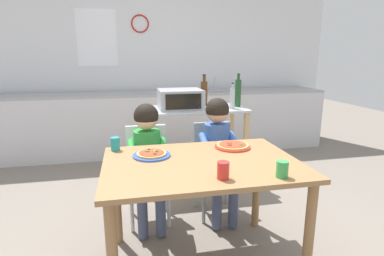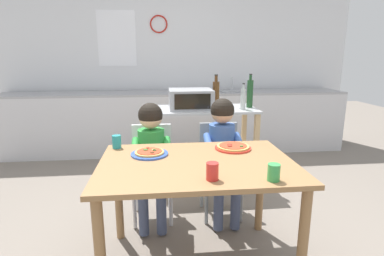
% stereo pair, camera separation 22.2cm
% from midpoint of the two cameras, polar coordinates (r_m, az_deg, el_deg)
% --- Properties ---
extents(ground_plane, '(11.90, 11.90, 0.00)m').
position_cam_midpoint_polar(ground_plane, '(3.35, 0.28, -11.52)').
color(ground_plane, slate).
extents(back_wall_tiled, '(5.53, 0.14, 2.70)m').
position_cam_midpoint_polar(back_wall_tiled, '(4.88, -2.20, 12.68)').
color(back_wall_tiled, silver).
rests_on(back_wall_tiled, ground).
extents(kitchen_counter, '(4.98, 0.60, 1.09)m').
position_cam_midpoint_polar(kitchen_counter, '(4.57, -1.70, 1.17)').
color(kitchen_counter, silver).
rests_on(kitchen_counter, ground).
extents(kitchen_island_cart, '(1.12, 0.56, 0.86)m').
position_cam_midpoint_polar(kitchen_island_cart, '(3.35, 4.04, -1.11)').
color(kitchen_island_cart, '#B7BABF').
rests_on(kitchen_island_cart, ground).
extents(toaster_oven, '(0.45, 0.40, 0.20)m').
position_cam_midpoint_polar(toaster_oven, '(3.26, 1.70, 5.41)').
color(toaster_oven, '#999BA0').
rests_on(toaster_oven, kitchen_island_cart).
extents(bottle_tall_green_wine, '(0.07, 0.07, 0.36)m').
position_cam_midpoint_polar(bottle_tall_green_wine, '(3.40, 12.57, 6.32)').
color(bottle_tall_green_wine, '#1E4723').
rests_on(bottle_tall_green_wine, kitchen_island_cart).
extents(bottle_brown_beer, '(0.08, 0.08, 0.35)m').
position_cam_midpoint_polar(bottle_brown_beer, '(3.48, 6.30, 6.53)').
color(bottle_brown_beer, '#4C2D14').
rests_on(bottle_brown_beer, kitchen_island_cart).
extents(bottle_dark_olive_oil, '(0.05, 0.05, 0.27)m').
position_cam_midpoint_polar(bottle_dark_olive_oil, '(3.25, 11.41, 5.37)').
color(bottle_dark_olive_oil, '#ADB7B2').
rests_on(bottle_dark_olive_oil, kitchen_island_cart).
extents(dining_table, '(1.25, 0.88, 0.75)m').
position_cam_midpoint_polar(dining_table, '(2.02, 4.11, -9.09)').
color(dining_table, olive).
rests_on(dining_table, ground).
extents(dining_chair_left, '(0.36, 0.36, 0.81)m').
position_cam_midpoint_polar(dining_chair_left, '(2.70, -5.06, -6.86)').
color(dining_chair_left, silver).
rests_on(dining_chair_left, ground).
extents(dining_chair_right, '(0.36, 0.36, 0.81)m').
position_cam_midpoint_polar(dining_chair_right, '(2.78, 7.48, -6.32)').
color(dining_chair_right, gray).
rests_on(dining_chair_right, ground).
extents(child_in_green_shirt, '(0.32, 0.42, 1.02)m').
position_cam_midpoint_polar(child_in_green_shirt, '(2.53, -5.10, -3.76)').
color(child_in_green_shirt, '#424C6B').
rests_on(child_in_green_shirt, ground).
extents(child_in_blue_striped_shirt, '(0.32, 0.42, 1.04)m').
position_cam_midpoint_polar(child_in_blue_striped_shirt, '(2.61, 8.21, -2.99)').
color(child_in_blue_striped_shirt, '#424C6B').
rests_on(child_in_blue_striped_shirt, ground).
extents(pizza_plate_blue_rimmed, '(0.25, 0.25, 0.03)m').
position_cam_midpoint_polar(pizza_plate_blue_rimmed, '(2.10, -4.92, -4.71)').
color(pizza_plate_blue_rimmed, '#3356B7').
rests_on(pizza_plate_blue_rimmed, dining_table).
extents(pizza_plate_red_rimmed, '(0.26, 0.26, 0.03)m').
position_cam_midpoint_polar(pizza_plate_red_rimmed, '(2.27, 10.42, -3.55)').
color(pizza_plate_red_rimmed, red).
rests_on(pizza_plate_red_rimmed, dining_table).
extents(drinking_cup_green, '(0.07, 0.07, 0.09)m').
position_cam_midpoint_polar(drinking_cup_green, '(1.76, 18.51, -7.89)').
color(drinking_cup_green, green).
rests_on(drinking_cup_green, dining_table).
extents(drinking_cup_red, '(0.07, 0.07, 0.10)m').
position_cam_midpoint_polar(drinking_cup_red, '(1.69, 7.59, -8.05)').
color(drinking_cup_red, red).
rests_on(drinking_cup_red, dining_table).
extents(drinking_cup_teal, '(0.07, 0.07, 0.10)m').
position_cam_midpoint_polar(drinking_cup_teal, '(2.28, -11.14, -2.56)').
color(drinking_cup_teal, teal).
rests_on(drinking_cup_teal, dining_table).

